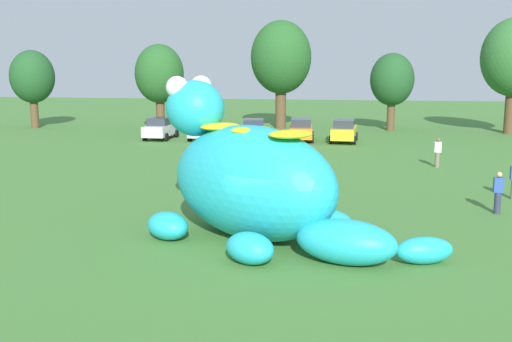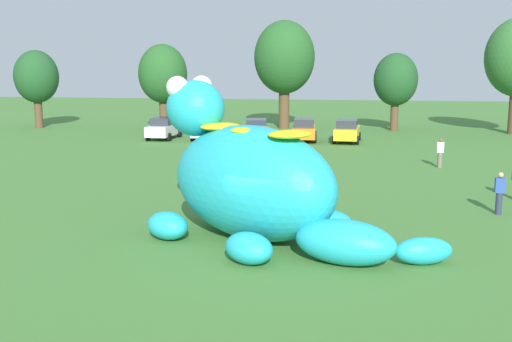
{
  "view_description": "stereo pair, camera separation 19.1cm",
  "coord_description": "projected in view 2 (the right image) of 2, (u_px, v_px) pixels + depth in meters",
  "views": [
    {
      "loc": [
        2.41,
        -19.21,
        6.03
      ],
      "look_at": [
        -0.64,
        2.14,
        2.18
      ],
      "focal_mm": 43.01,
      "sensor_mm": 36.0,
      "label": 1
    },
    {
      "loc": [
        2.6,
        -19.18,
        6.03
      ],
      "look_at": [
        -0.64,
        2.14,
        2.18
      ],
      "focal_mm": 43.01,
      "sensor_mm": 36.0,
      "label": 2
    }
  ],
  "objects": [
    {
      "name": "car_orange",
      "position": [
        304.0,
        130.0,
        47.11
      ],
      "size": [
        2.13,
        4.19,
        1.72
      ],
      "color": "orange",
      "rests_on": "ground"
    },
    {
      "name": "car_silver",
      "position": [
        208.0,
        129.0,
        48.01
      ],
      "size": [
        2.05,
        4.15,
        1.72
      ],
      "color": "#B7BABF",
      "rests_on": "ground"
    },
    {
      "name": "spectator_wandering",
      "position": [
        499.0,
        193.0,
        24.43
      ],
      "size": [
        0.38,
        0.26,
        1.71
      ],
      "color": "#2D334C",
      "rests_on": "ground"
    },
    {
      "name": "car_yellow",
      "position": [
        347.0,
        131.0,
        46.39
      ],
      "size": [
        2.15,
        4.21,
        1.72
      ],
      "color": "yellow",
      "rests_on": "ground"
    },
    {
      "name": "tree_centre_left",
      "position": [
        396.0,
        80.0,
        53.61
      ],
      "size": [
        3.83,
        3.83,
        6.79
      ],
      "color": "brown",
      "rests_on": "ground"
    },
    {
      "name": "car_white",
      "position": [
        164.0,
        128.0,
        48.32
      ],
      "size": [
        2.08,
        4.17,
        1.72
      ],
      "color": "white",
      "rests_on": "ground"
    },
    {
      "name": "giant_inflatable_creature",
      "position": [
        252.0,
        181.0,
        20.97
      ],
      "size": [
        10.45,
        7.59,
        5.52
      ],
      "color": "#23B2C6",
      "rests_on": "ground"
    },
    {
      "name": "ground_plane",
      "position": [
        265.0,
        248.0,
        20.12
      ],
      "size": [
        160.0,
        160.0,
        0.0
      ],
      "primitive_type": "plane",
      "color": "#427533"
    },
    {
      "name": "car_blue",
      "position": [
        256.0,
        130.0,
        46.92
      ],
      "size": [
        2.34,
        4.29,
        1.72
      ],
      "color": "#2347B7",
      "rests_on": "ground"
    },
    {
      "name": "spectator_by_cars",
      "position": [
        440.0,
        153.0,
        35.27
      ],
      "size": [
        0.38,
        0.26,
        1.71
      ],
      "color": "#726656",
      "rests_on": "ground"
    },
    {
      "name": "tree_left",
      "position": [
        163.0,
        74.0,
        53.52
      ],
      "size": [
        4.26,
        4.26,
        7.56
      ],
      "color": "brown",
      "rests_on": "ground"
    },
    {
      "name": "spectator_near_inflatable",
      "position": [
        258.0,
        194.0,
        24.32
      ],
      "size": [
        0.38,
        0.26,
        1.71
      ],
      "color": "#726656",
      "rests_on": "ground"
    },
    {
      "name": "tree_mid_left",
      "position": [
        284.0,
        58.0,
        55.24
      ],
      "size": [
        5.47,
        5.47,
        9.71
      ],
      "color": "brown",
      "rests_on": "ground"
    },
    {
      "name": "tree_far_left",
      "position": [
        36.0,
        77.0,
        55.94
      ],
      "size": [
        3.99,
        3.99,
        7.08
      ],
      "color": "brown",
      "rests_on": "ground"
    }
  ]
}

